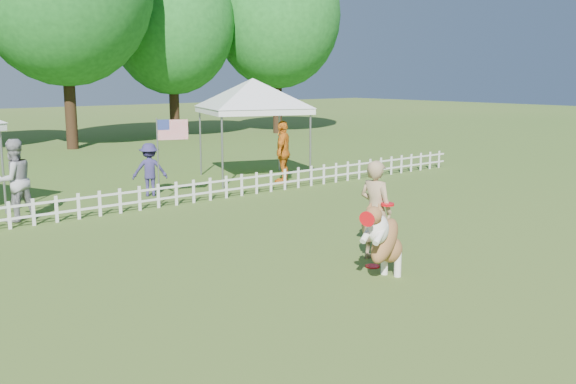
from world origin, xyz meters
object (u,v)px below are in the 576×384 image
at_px(frisbee_on_turf, 372,266).
at_px(flag_pole, 158,161).
at_px(canopy_tent_right, 253,130).
at_px(spectator_c, 283,152).
at_px(spectator_a, 14,180).
at_px(spectator_b, 150,170).
at_px(dog, 385,240).
at_px(handler, 376,211).

bearing_deg(frisbee_on_turf, flag_pole, 91.26).
height_order(canopy_tent_right, flag_pole, canopy_tent_right).
bearing_deg(frisbee_on_turf, spectator_c, 61.03).
height_order(spectator_a, spectator_b, spectator_a).
height_order(frisbee_on_turf, canopy_tent_right, canopy_tent_right).
height_order(flag_pole, spectator_a, flag_pole).
bearing_deg(spectator_a, spectator_b, -179.40).
height_order(dog, flag_pole, flag_pole).
bearing_deg(dog, flag_pole, 69.26).
bearing_deg(flag_pole, handler, -67.24).
xyz_separation_m(dog, spectator_c, (4.62, 8.28, 0.29)).
height_order(frisbee_on_turf, spectator_c, spectator_c).
relative_size(flag_pole, spectator_c, 1.15).
height_order(handler, flag_pole, flag_pole).
distance_m(canopy_tent_right, spectator_c, 1.37).
xyz_separation_m(handler, canopy_tent_right, (3.69, 8.62, 0.64)).
xyz_separation_m(spectator_a, spectator_b, (3.74, 0.84, -0.20)).
height_order(dog, spectator_b, spectator_b).
distance_m(dog, spectator_b, 8.95).
bearing_deg(canopy_tent_right, frisbee_on_turf, -95.84).
relative_size(spectator_b, spectator_c, 0.76).
height_order(dog, spectator_c, spectator_c).
relative_size(frisbee_on_turf, spectator_c, 0.13).
bearing_deg(canopy_tent_right, spectator_b, -153.03).
height_order(spectator_b, spectator_c, spectator_c).
relative_size(dog, spectator_a, 0.71).
distance_m(dog, spectator_a, 8.71).
distance_m(dog, spectator_c, 9.49).
xyz_separation_m(frisbee_on_turf, spectator_b, (0.17, 8.33, 0.70)).
bearing_deg(spectator_b, flag_pole, 100.46).
bearing_deg(dog, spectator_b, 67.37).
xyz_separation_m(frisbee_on_turf, spectator_a, (-3.57, 7.49, 0.91)).
height_order(dog, frisbee_on_turf, dog).
bearing_deg(canopy_tent_right, dog, -96.33).
distance_m(frisbee_on_turf, spectator_c, 8.83).
relative_size(flag_pole, spectator_b, 1.52).
distance_m(spectator_a, spectator_b, 3.84).
bearing_deg(handler, canopy_tent_right, -28.50).
bearing_deg(spectator_b, canopy_tent_right, -144.80).
relative_size(frisbee_on_turf, flag_pole, 0.11).
bearing_deg(frisbee_on_turf, spectator_a, 115.52).
distance_m(handler, canopy_tent_right, 9.40).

